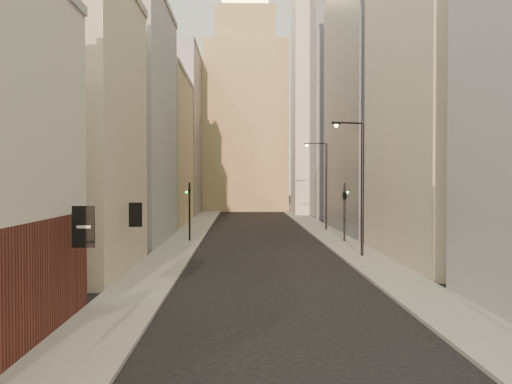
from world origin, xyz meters
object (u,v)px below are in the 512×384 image
at_px(streetlamp_far, 324,181).
at_px(traffic_light_right, 345,197).
at_px(white_tower, 320,89).
at_px(streetlamp_mid, 359,181).
at_px(traffic_light_left, 189,199).
at_px(clock_tower, 245,107).

relative_size(streetlamp_far, traffic_light_right, 1.80).
xyz_separation_m(white_tower, streetlamp_far, (-3.25, -26.82, -13.48)).
xyz_separation_m(streetlamp_mid, traffic_light_left, (-12.23, 9.63, -1.54)).
relative_size(clock_tower, traffic_light_left, 8.98).
height_order(clock_tower, streetlamp_far, clock_tower).
distance_m(white_tower, streetlamp_far, 30.20).
height_order(white_tower, streetlamp_far, white_tower).
xyz_separation_m(streetlamp_mid, streetlamp_far, (0.50, 19.72, -0.06)).
bearing_deg(traffic_light_right, traffic_light_left, -23.60).
bearing_deg(streetlamp_far, streetlamp_mid, -82.93).
bearing_deg(clock_tower, streetlamp_far, -79.25).
relative_size(clock_tower, white_tower, 1.08).
height_order(clock_tower, white_tower, clock_tower).
relative_size(traffic_light_left, traffic_light_right, 1.00).
distance_m(traffic_light_left, traffic_light_right, 12.89).
xyz_separation_m(clock_tower, streetlamp_far, (7.75, -40.82, -12.51)).
distance_m(white_tower, streetlamp_mid, 48.58).
xyz_separation_m(streetlamp_mid, traffic_light_right, (0.63, 8.90, -1.41)).
distance_m(streetlamp_far, traffic_light_left, 16.31).
bearing_deg(traffic_light_right, streetlamp_mid, 65.61).
bearing_deg(traffic_light_right, streetlamp_far, -109.60).
distance_m(streetlamp_mid, streetlamp_far, 19.72).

